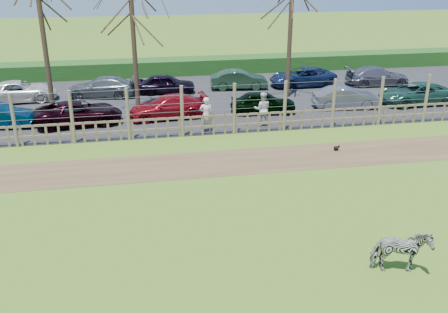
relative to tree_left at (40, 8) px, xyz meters
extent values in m
plane|color=olive|center=(6.50, -12.50, -5.62)|extent=(120.00, 120.00, 0.00)
cube|color=brown|center=(6.50, -8.00, -5.61)|extent=(34.00, 2.80, 0.01)
cube|color=#232326|center=(6.50, 2.00, -5.60)|extent=(44.00, 13.00, 0.04)
cube|color=#1E4716|center=(6.50, 9.00, -5.07)|extent=(46.00, 2.00, 1.10)
cube|color=brown|center=(6.50, -4.50, -5.17)|extent=(30.00, 0.06, 0.10)
cube|color=brown|center=(6.50, -4.50, -4.67)|extent=(30.00, 0.06, 0.10)
cylinder|color=brown|center=(-1.00, -4.50, -4.37)|extent=(0.16, 0.16, 2.50)
cylinder|color=brown|center=(1.50, -4.50, -4.37)|extent=(0.16, 0.16, 2.50)
cylinder|color=brown|center=(4.00, -4.50, -4.37)|extent=(0.16, 0.16, 2.50)
cylinder|color=brown|center=(6.50, -4.50, -4.37)|extent=(0.16, 0.16, 2.50)
cylinder|color=brown|center=(9.00, -4.50, -4.37)|extent=(0.16, 0.16, 2.50)
cylinder|color=brown|center=(11.50, -4.50, -4.37)|extent=(0.16, 0.16, 2.50)
cylinder|color=brown|center=(14.00, -4.50, -4.37)|extent=(0.16, 0.16, 2.50)
cylinder|color=brown|center=(16.50, -4.50, -4.37)|extent=(0.16, 0.16, 2.50)
cylinder|color=brown|center=(19.00, -4.50, -4.37)|extent=(0.16, 0.16, 2.50)
cylinder|color=gray|center=(6.50, -4.50, -4.37)|extent=(30.00, 0.02, 0.02)
cylinder|color=gray|center=(6.50, -4.50, -3.97)|extent=(30.00, 0.02, 0.02)
cylinder|color=gray|center=(6.50, -4.50, -3.57)|extent=(30.00, 0.02, 0.02)
cylinder|color=gray|center=(6.50, -4.50, -3.22)|extent=(30.00, 0.02, 0.02)
cylinder|color=#3D2B1E|center=(0.00, 0.00, -1.87)|extent=(0.26, 0.26, 7.50)
cylinder|color=#3D2B1E|center=(4.50, 1.00, -2.37)|extent=(0.26, 0.26, 6.50)
cylinder|color=#3D2B1E|center=(13.50, 1.50, -2.12)|extent=(0.26, 0.26, 7.00)
imported|color=gray|center=(11.18, -16.48, -4.97)|extent=(1.62, 0.96, 1.29)
imported|color=beige|center=(7.70, -4.04, -4.71)|extent=(0.67, 0.48, 1.72)
imported|color=silver|center=(10.61, -3.63, -4.71)|extent=(0.95, 0.80, 1.72)
sphere|color=black|center=(13.01, -7.52, -5.51)|extent=(0.21, 0.21, 0.21)
sphere|color=black|center=(13.14, -7.52, -5.43)|extent=(0.11, 0.11, 0.11)
imported|color=black|center=(1.51, -1.81, -4.98)|extent=(4.52, 2.49, 1.20)
imported|color=maroon|center=(6.02, -1.50, -4.98)|extent=(4.27, 2.05, 1.20)
imported|color=black|center=(11.20, -1.55, -4.98)|extent=(3.64, 1.76, 1.20)
imported|color=slate|center=(16.00, -1.45, -4.98)|extent=(3.75, 1.61, 1.20)
imported|color=#1F493A|center=(20.34, -1.37, -4.98)|extent=(4.39, 2.15, 1.20)
imported|color=silver|center=(-2.34, 3.32, -4.98)|extent=(4.50, 2.43, 1.20)
imported|color=#5B5F64|center=(2.41, 3.45, -4.98)|extent=(4.32, 2.22, 1.20)
imported|color=black|center=(6.32, 3.60, -4.98)|extent=(3.66, 1.81, 1.20)
imported|color=#214028|center=(10.99, 3.87, -4.98)|extent=(3.74, 1.59, 1.20)
imported|color=#142245|center=(15.24, 3.83, -4.98)|extent=(4.46, 2.32, 1.20)
imported|color=#555362|center=(20.19, 3.20, -4.98)|extent=(4.27, 2.05, 1.20)
camera|label=1|loc=(4.43, -26.94, 2.46)|focal=40.00mm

